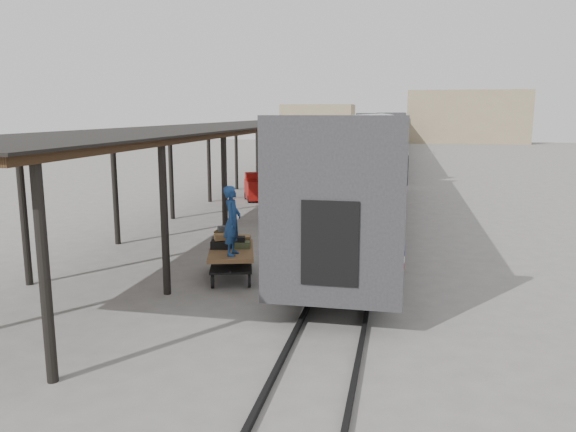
% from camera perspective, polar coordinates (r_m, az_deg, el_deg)
% --- Properties ---
extents(ground, '(160.00, 160.00, 0.00)m').
position_cam_1_polar(ground, '(16.63, -5.08, -6.05)').
color(ground, slate).
rests_on(ground, ground).
extents(train, '(3.45, 76.01, 4.01)m').
position_cam_1_polar(train, '(49.11, 10.01, 7.99)').
color(train, silver).
rests_on(train, ground).
extents(canopy, '(4.90, 64.30, 4.15)m').
position_cam_1_polar(canopy, '(40.07, 0.04, 9.48)').
color(canopy, '#422B19').
rests_on(canopy, ground).
extents(rails, '(1.54, 150.00, 0.12)m').
position_cam_1_polar(rails, '(49.50, 9.93, 4.95)').
color(rails, black).
rests_on(rails, ground).
extents(building_far, '(18.00, 10.00, 8.00)m').
position_cam_1_polar(building_far, '(93.73, 17.59, 9.59)').
color(building_far, tan).
rests_on(building_far, ground).
extents(building_left, '(12.00, 8.00, 6.00)m').
position_cam_1_polar(building_left, '(98.36, 3.09, 9.50)').
color(building_left, tan).
rests_on(building_left, ground).
extents(baggage_cart, '(1.86, 2.65, 0.86)m').
position_cam_1_polar(baggage_cart, '(16.28, -5.76, -4.05)').
color(baggage_cart, brown).
rests_on(baggage_cart, ground).
extents(suitcase_stack, '(1.32, 1.28, 0.56)m').
position_cam_1_polar(suitcase_stack, '(16.56, -6.00, -2.38)').
color(suitcase_stack, '#3B3B3E').
rests_on(suitcase_stack, baggage_cart).
extents(luggage_tug, '(1.61, 1.96, 1.49)m').
position_cam_1_polar(luggage_tug, '(30.35, -3.32, 2.84)').
color(luggage_tug, maroon).
rests_on(luggage_tug, ground).
extents(porter, '(0.48, 0.71, 1.91)m').
position_cam_1_polar(porter, '(15.34, -5.67, -0.47)').
color(porter, navy).
rests_on(porter, baggage_cart).
extents(pedestrian, '(1.13, 0.74, 1.78)m').
position_cam_1_polar(pedestrian, '(32.31, 0.11, 3.70)').
color(pedestrian, black).
rests_on(pedestrian, ground).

